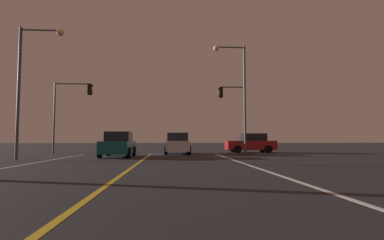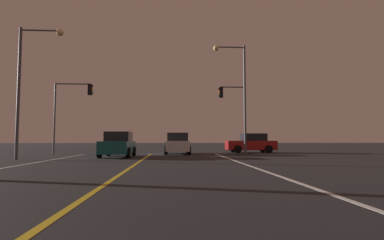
{
  "view_description": "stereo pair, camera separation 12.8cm",
  "coord_description": "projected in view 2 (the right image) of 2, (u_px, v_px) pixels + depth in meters",
  "views": [
    {
      "loc": [
        1.66,
        1.49,
        1.19
      ],
      "look_at": [
        3.25,
        24.91,
        2.7
      ],
      "focal_mm": 28.11,
      "sensor_mm": 36.0,
      "label": 1
    },
    {
      "loc": [
        1.79,
        1.49,
        1.19
      ],
      "look_at": [
        3.25,
        24.91,
        2.7
      ],
      "focal_mm": 28.11,
      "sensor_mm": 36.0,
      "label": 2
    }
  ],
  "objects": [
    {
      "name": "lane_edge_right",
      "position": [
        293.0,
        181.0,
        8.58
      ],
      "size": [
        0.16,
        31.93,
        0.01
      ],
      "primitive_type": "cube",
      "color": "silver",
      "rests_on": "ground"
    },
    {
      "name": "lane_center_divider",
      "position": [
        108.0,
        182.0,
        8.25
      ],
      "size": [
        0.16,
        31.93,
        0.01
      ],
      "primitive_type": "cube",
      "color": "gold",
      "rests_on": "ground"
    },
    {
      "name": "car_ahead_far",
      "position": [
        177.0,
        144.0,
        24.26
      ],
      "size": [
        2.02,
        4.3,
        1.7
      ],
      "rotation": [
        0.0,
        0.0,
        1.57
      ],
      "color": "black",
      "rests_on": "ground"
    },
    {
      "name": "car_crossing_side",
      "position": [
        251.0,
        143.0,
        26.63
      ],
      "size": [
        4.3,
        2.02,
        1.7
      ],
      "rotation": [
        0.0,
        0.0,
        3.14
      ],
      "color": "black",
      "rests_on": "ground"
    },
    {
      "name": "car_oncoming",
      "position": [
        118.0,
        145.0,
        20.3
      ],
      "size": [
        2.02,
        4.3,
        1.7
      ],
      "rotation": [
        0.0,
        0.0,
        -1.57
      ],
      "color": "black",
      "rests_on": "ground"
    },
    {
      "name": "traffic_light_near_right",
      "position": [
        233.0,
        104.0,
        25.34
      ],
      "size": [
        2.36,
        0.36,
        5.65
      ],
      "rotation": [
        0.0,
        0.0,
        3.14
      ],
      "color": "#4C4C51",
      "rests_on": "ground"
    },
    {
      "name": "traffic_light_near_left",
      "position": [
        73.0,
        102.0,
        24.53
      ],
      "size": [
        3.1,
        0.36,
        5.77
      ],
      "color": "#4C4C51",
      "rests_on": "ground"
    },
    {
      "name": "street_lamp_left_mid",
      "position": [
        30.0,
        74.0,
        17.8
      ],
      "size": [
        2.59,
        0.44,
        7.86
      ],
      "color": "#4C4C51",
      "rests_on": "ground"
    },
    {
      "name": "street_lamp_right_far",
      "position": [
        238.0,
        85.0,
        23.38
      ],
      "size": [
        2.55,
        0.44,
        8.55
      ],
      "rotation": [
        0.0,
        0.0,
        3.14
      ],
      "color": "#4C4C51",
      "rests_on": "ground"
    }
  ]
}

